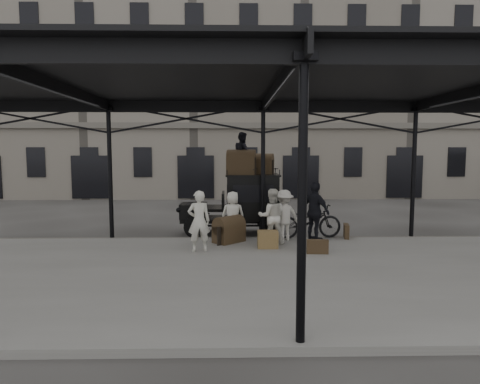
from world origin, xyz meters
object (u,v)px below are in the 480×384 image
object	(u,v)px
porter_official	(315,212)
steamer_trunk_platform	(229,231)
bicycle	(309,221)
steamer_trunk_roof_near	(241,164)
taxi	(243,201)
porter_left	(199,221)

from	to	relation	value
porter_official	steamer_trunk_platform	world-z (taller)	porter_official
porter_official	steamer_trunk_platform	bearing A→B (deg)	54.08
steamer_trunk_platform	bicycle	bearing A→B (deg)	-31.20
porter_official	steamer_trunk_roof_near	distance (m)	3.21
taxi	steamer_trunk_platform	distance (m)	2.21
bicycle	steamer_trunk_roof_near	distance (m)	3.09
taxi	steamer_trunk_roof_near	world-z (taller)	steamer_trunk_roof_near
taxi	porter_official	distance (m)	2.96
porter_left	steamer_trunk_roof_near	world-z (taller)	steamer_trunk_roof_near
taxi	steamer_trunk_roof_near	xyz separation A→B (m)	(-0.08, -0.25, 1.34)
steamer_trunk_platform	steamer_trunk_roof_near	bearing A→B (deg)	32.87
bicycle	steamer_trunk_roof_near	bearing A→B (deg)	54.25
taxi	bicycle	xyz separation A→B (m)	(2.11, -1.46, -0.48)
taxi	porter_official	world-z (taller)	taxi
porter_left	steamer_trunk_roof_near	xyz separation A→B (m)	(1.28, 3.00, 1.52)
taxi	porter_left	size ratio (longest dim) A/B	2.08
porter_left	bicycle	world-z (taller)	porter_left
porter_left	porter_official	xyz separation A→B (m)	(3.57, 1.28, 0.07)
bicycle	steamer_trunk_platform	world-z (taller)	bicycle
steamer_trunk_roof_near	steamer_trunk_platform	bearing A→B (deg)	-94.46
porter_official	steamer_trunk_platform	size ratio (longest dim) A/B	2.01
porter_official	bicycle	size ratio (longest dim) A/B	0.87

